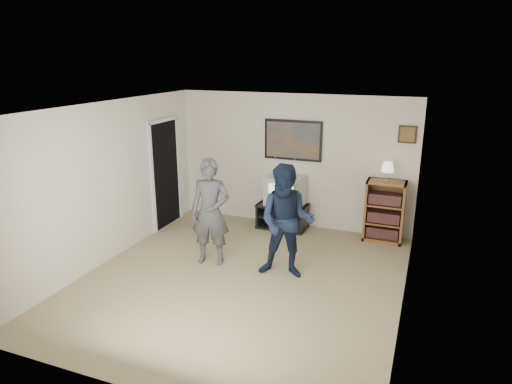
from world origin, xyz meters
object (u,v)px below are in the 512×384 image
Objects in this scene: media_stand at (283,216)px; person_tall at (210,212)px; crt_television at (285,191)px; bookshelf at (384,211)px; person_short at (286,222)px.

person_tall is at bearing -105.70° from media_stand.
person_tall is (-0.62, -1.84, 0.10)m from crt_television.
media_stand is 0.87× the size of bookshelf.
person_short is at bearing -62.09° from crt_television.
crt_television is at bearing 59.38° from person_tall.
person_tall is (-2.43, -1.89, 0.29)m from bookshelf.
bookshelf reaches higher than media_stand.
crt_television is 0.38× the size of person_tall.
bookshelf is at bearing 3.23° from media_stand.
bookshelf is 0.65× the size of person_tall.
media_stand is 2.02m from person_tall.
crt_television is 1.82m from bookshelf.
media_stand is 0.56× the size of person_short.
person_short reaches higher than person_tall.
person_short is at bearing -68.85° from media_stand.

